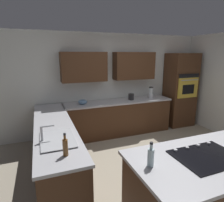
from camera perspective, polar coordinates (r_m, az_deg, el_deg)
ground_plane at (r=3.97m, az=13.58°, el=-18.20°), size 14.00×14.00×0.00m
wall_back at (r=5.19m, az=0.94°, el=6.50°), size 6.00×0.44×2.60m
lower_cabinets_back at (r=5.11m, az=1.95°, el=-5.04°), size 2.80×0.60×0.86m
countertop_back at (r=4.98m, az=1.99°, el=-0.13°), size 2.84×0.64×0.04m
lower_cabinets_side at (r=3.67m, az=-16.45°, el=-13.48°), size 0.60×2.90×0.86m
countertop_side at (r=3.49m, az=-16.95°, el=-6.88°), size 0.64×2.94×0.04m
island_base at (r=2.85m, az=25.31°, el=-23.04°), size 1.75×0.96×0.86m
island_top at (r=2.61m, az=26.35°, el=-15.02°), size 1.83×1.04×0.04m
wall_oven at (r=5.97m, az=19.55°, el=3.09°), size 0.80×0.66×2.10m
sink_unit at (r=2.86m, az=-16.09°, el=-10.70°), size 0.46×0.70×0.23m
cooktop at (r=2.60m, az=26.31°, el=-14.44°), size 0.76×0.56×0.03m
blender at (r=5.37m, az=11.45°, el=2.28°), size 0.15×0.15×0.31m
mixing_bowl at (r=4.67m, az=-8.72°, el=-0.24°), size 0.21×0.21×0.12m
kettle at (r=5.09m, az=5.70°, el=1.28°), size 0.15×0.15×0.16m
dish_soap_bottle at (r=2.39m, az=-13.69°, el=-13.07°), size 0.06×0.06×0.28m
oil_bottle at (r=2.17m, az=11.43°, el=-15.91°), size 0.07×0.07×0.28m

